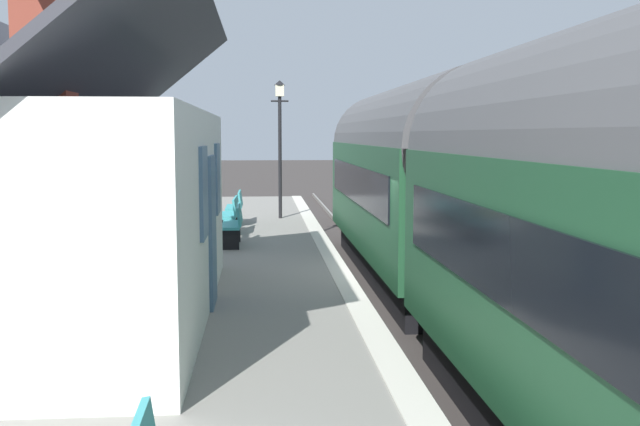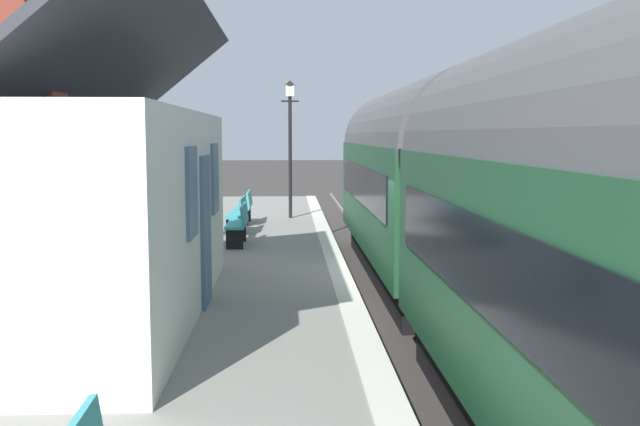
# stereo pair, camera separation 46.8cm
# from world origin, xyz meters

# --- Properties ---
(ground_plane) EXTENTS (160.00, 160.00, 0.00)m
(ground_plane) POSITION_xyz_m (0.00, 0.00, 0.00)
(ground_plane) COLOR #383330
(platform) EXTENTS (32.00, 6.27, 0.82)m
(platform) POSITION_xyz_m (0.00, 4.14, 0.41)
(platform) COLOR gray
(platform) RESTS_ON ground
(platform_edge_coping) EXTENTS (32.00, 0.36, 0.02)m
(platform_edge_coping) POSITION_xyz_m (0.00, 1.18, 0.83)
(platform_edge_coping) COLOR beige
(platform_edge_coping) RESTS_ON platform
(rail_near) EXTENTS (52.00, 0.08, 0.14)m
(rail_near) POSITION_xyz_m (0.00, -1.62, 0.07)
(rail_near) COLOR gray
(rail_near) RESTS_ON ground
(rail_far) EXTENTS (52.00, 0.08, 0.14)m
(rail_far) POSITION_xyz_m (0.00, -0.18, 0.07)
(rail_far) COLOR gray
(rail_far) RESTS_ON ground
(station_building) EXTENTS (7.58, 3.54, 5.37)m
(station_building) POSITION_xyz_m (-2.65, 4.88, 2.32)
(station_building) COLOR white
(station_building) RESTS_ON platform
(bench_platform_end) EXTENTS (1.40, 0.43, 0.88)m
(bench_platform_end) POSITION_xyz_m (7.24, 3.22, 1.30)
(bench_platform_end) COLOR teal
(bench_platform_end) RESTS_ON platform
(bench_near_building) EXTENTS (1.40, 0.44, 0.88)m
(bench_near_building) POSITION_xyz_m (3.42, 3.13, 1.30)
(bench_near_building) COLOR teal
(bench_near_building) RESTS_ON platform
(bench_mid_platform) EXTENTS (1.41, 0.47, 0.88)m
(bench_mid_platform) POSITION_xyz_m (5.34, 3.26, 1.30)
(bench_mid_platform) COLOR teal
(bench_mid_platform) RESTS_ON platform
(planter_edge_far) EXTENTS (0.90, 0.32, 0.60)m
(planter_edge_far) POSITION_xyz_m (4.89, 3.95, 1.11)
(planter_edge_far) COLOR teal
(planter_edge_far) RESTS_ON platform
(planter_edge_near) EXTENTS (0.71, 0.32, 0.65)m
(planter_edge_near) POSITION_xyz_m (6.25, 4.56, 1.13)
(planter_edge_near) COLOR gray
(planter_edge_near) RESTS_ON platform
(lamp_post_platform) EXTENTS (0.32, 0.50, 3.91)m
(lamp_post_platform) POSITION_xyz_m (8.58, 2.00, 3.53)
(lamp_post_platform) COLOR black
(lamp_post_platform) RESTS_ON platform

